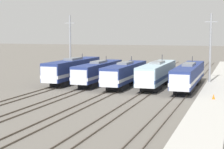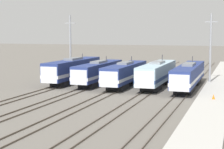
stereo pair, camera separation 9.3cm
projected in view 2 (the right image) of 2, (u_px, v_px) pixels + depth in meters
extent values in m
plane|color=#666059|center=(111.00, 93.00, 53.54)|extent=(400.00, 400.00, 0.00)
cube|color=#4C4238|center=(44.00, 89.00, 56.94)|extent=(0.07, 120.00, 0.15)
cube|color=#4C4238|center=(53.00, 89.00, 56.49)|extent=(0.07, 120.00, 0.15)
cube|color=#4C4238|center=(74.00, 90.00, 55.35)|extent=(0.07, 120.00, 0.15)
cube|color=#4C4238|center=(83.00, 91.00, 54.89)|extent=(0.07, 120.00, 0.15)
cube|color=#4C4238|center=(106.00, 92.00, 53.76)|extent=(0.07, 120.00, 0.15)
cube|color=#4C4238|center=(115.00, 93.00, 53.30)|extent=(0.07, 120.00, 0.15)
cube|color=#4C4238|center=(139.00, 94.00, 52.17)|extent=(0.07, 120.00, 0.15)
cube|color=#4C4238|center=(150.00, 95.00, 51.71)|extent=(0.07, 120.00, 0.15)
cube|color=#4C4238|center=(175.00, 96.00, 50.57)|extent=(0.07, 120.00, 0.15)
cube|color=#4C4238|center=(186.00, 97.00, 50.11)|extent=(0.07, 120.00, 0.15)
cube|color=black|center=(62.00, 83.00, 61.05)|extent=(2.54, 3.94, 0.95)
cube|color=black|center=(84.00, 77.00, 69.47)|extent=(2.54, 3.94, 0.95)
cube|color=navy|center=(74.00, 68.00, 65.04)|extent=(2.99, 17.90, 2.96)
cube|color=silver|center=(74.00, 72.00, 65.11)|extent=(3.03, 17.94, 0.53)
cube|color=silver|center=(52.00, 74.00, 57.44)|extent=(2.75, 1.89, 2.52)
cube|color=black|center=(49.00, 71.00, 56.57)|extent=(2.34, 0.08, 0.70)
cube|color=slate|center=(73.00, 59.00, 64.86)|extent=(1.64, 4.47, 0.35)
cylinder|color=#38383D|center=(82.00, 56.00, 68.53)|extent=(0.12, 0.12, 0.88)
cube|color=black|center=(90.00, 84.00, 59.06)|extent=(2.45, 3.70, 0.95)
cube|color=black|center=(107.00, 78.00, 66.97)|extent=(2.45, 3.70, 0.95)
cube|color=navy|center=(99.00, 71.00, 62.82)|extent=(2.89, 16.82, 2.60)
cube|color=silver|center=(99.00, 74.00, 62.87)|extent=(2.93, 16.86, 0.47)
cube|color=silver|center=(81.00, 77.00, 55.87)|extent=(2.66, 2.21, 2.21)
cube|color=black|center=(79.00, 74.00, 54.85)|extent=(2.26, 0.08, 0.62)
cube|color=slate|center=(99.00, 62.00, 62.65)|extent=(1.59, 4.21, 0.35)
cylinder|color=#38383D|center=(106.00, 59.00, 66.10)|extent=(0.12, 0.12, 0.93)
cube|color=black|center=(118.00, 87.00, 56.52)|extent=(2.53, 3.60, 0.95)
cube|color=black|center=(132.00, 80.00, 64.22)|extent=(2.53, 3.60, 0.95)
cube|color=navy|center=(125.00, 72.00, 60.17)|extent=(2.98, 16.38, 2.63)
cube|color=silver|center=(125.00, 75.00, 60.23)|extent=(3.02, 16.42, 0.47)
cube|color=silver|center=(111.00, 79.00, 53.30)|extent=(2.74, 1.92, 2.24)
cube|color=black|center=(109.00, 76.00, 52.42)|extent=(2.33, 0.08, 0.63)
cube|color=slate|center=(125.00, 63.00, 60.01)|extent=(1.64, 4.09, 0.35)
cylinder|color=#38383D|center=(132.00, 59.00, 63.36)|extent=(0.12, 0.12, 1.04)
cube|color=#232326|center=(151.00, 87.00, 55.80)|extent=(2.57, 3.83, 0.95)
cube|color=#232326|center=(163.00, 80.00, 64.00)|extent=(2.57, 3.83, 0.95)
cube|color=#9EBCCC|center=(157.00, 72.00, 59.69)|extent=(3.02, 17.43, 2.76)
cube|color=navy|center=(157.00, 76.00, 59.76)|extent=(3.06, 17.47, 0.50)
cube|color=silver|center=(146.00, 79.00, 52.25)|extent=(2.78, 1.75, 2.34)
cube|color=black|center=(144.00, 76.00, 51.44)|extent=(2.37, 0.08, 0.66)
cube|color=gray|center=(158.00, 62.00, 59.52)|extent=(1.66, 4.36, 0.35)
cylinder|color=#38383D|center=(162.00, 58.00, 63.08)|extent=(0.12, 0.12, 1.23)
cube|color=black|center=(184.00, 90.00, 53.56)|extent=(2.46, 4.36, 0.95)
cube|color=black|center=(192.00, 81.00, 62.89)|extent=(2.46, 4.36, 0.95)
cube|color=navy|center=(189.00, 74.00, 58.03)|extent=(2.90, 19.82, 2.62)
cube|color=silver|center=(189.00, 77.00, 58.09)|extent=(2.94, 19.86, 0.47)
cube|color=silver|center=(180.00, 82.00, 49.62)|extent=(2.67, 2.11, 2.23)
cube|color=black|center=(179.00, 79.00, 48.65)|extent=(2.27, 0.08, 0.62)
cube|color=slate|center=(189.00, 64.00, 57.86)|extent=(1.59, 4.95, 0.35)
cylinder|color=#38383D|center=(192.00, 60.00, 61.92)|extent=(0.12, 0.12, 1.13)
cylinder|color=gray|center=(70.00, 47.00, 69.72)|extent=(0.36, 0.36, 11.77)
cube|color=gray|center=(70.00, 23.00, 69.22)|extent=(2.03, 0.16, 0.16)
cylinder|color=gray|center=(211.00, 49.00, 61.60)|extent=(0.36, 0.36, 11.77)
cube|color=gray|center=(211.00, 22.00, 61.10)|extent=(2.03, 0.16, 0.16)
cube|color=#B7B5AD|center=(214.00, 97.00, 48.93)|extent=(4.00, 120.00, 0.44)
cone|color=orange|center=(214.00, 97.00, 46.06)|extent=(0.38, 0.38, 0.64)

